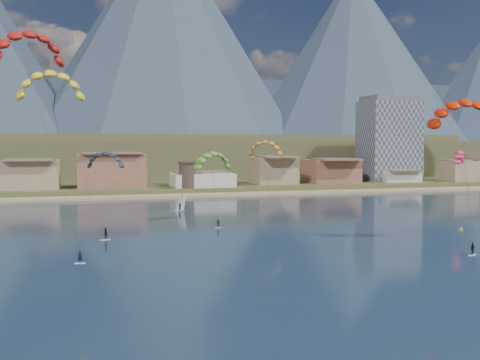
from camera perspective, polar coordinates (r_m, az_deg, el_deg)
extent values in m
plane|color=black|center=(77.24, 6.40, -8.97)|extent=(2400.00, 2400.00, 0.00)
cube|color=tan|center=(178.91, -6.32, -1.58)|extent=(2200.00, 12.00, 0.90)
cube|color=brown|center=(630.74, -12.87, 2.19)|extent=(2200.00, 900.00, 4.00)
cube|color=brown|center=(297.87, -2.20, 2.38)|extent=(320.00, 150.00, 15.00)
cube|color=brown|center=(330.15, -17.50, 2.61)|extent=(380.00, 170.00, 18.00)
cone|color=#2F3D4E|center=(933.53, -7.51, 13.99)|extent=(440.00, 440.00, 360.00)
cone|color=#2F3D4E|center=(978.18, 10.91, 11.41)|extent=(380.00, 380.00, 290.00)
cube|color=#2F3D4E|center=(971.11, -13.83, 6.09)|extent=(2000.00, 200.00, 110.00)
cube|color=gray|center=(227.92, 14.36, 3.70)|extent=(20.00, 16.00, 30.00)
cube|color=#59595E|center=(228.48, 14.43, 7.71)|extent=(18.00, 14.40, 2.00)
cylinder|color=#47382D|center=(187.17, -5.21, 0.43)|extent=(5.20, 5.20, 8.00)
cylinder|color=#47382D|center=(186.96, -5.21, 1.74)|extent=(5.82, 5.82, 0.60)
cube|color=silver|center=(85.09, -15.38, -7.86)|extent=(1.50, 0.61, 0.10)
imported|color=black|center=(84.92, -15.39, -7.27)|extent=(0.66, 0.47, 1.68)
cylinder|color=#262626|center=(90.05, -17.87, 2.43)|extent=(0.05, 0.05, 31.96)
cube|color=silver|center=(103.82, -13.05, -5.70)|extent=(1.79, 1.03, 0.11)
imported|color=black|center=(103.66, -13.06, -5.14)|extent=(1.15, 1.01, 1.97)
cylinder|color=#262626|center=(109.85, -15.69, 1.68)|extent=(0.05, 0.05, 29.64)
cube|color=silver|center=(94.58, 21.79, -6.82)|extent=(1.64, 1.10, 0.11)
imported|color=black|center=(94.41, 21.80, -6.24)|extent=(1.16, 0.85, 1.83)
cylinder|color=#262626|center=(99.62, 21.32, -0.32)|extent=(0.05, 0.05, 22.42)
cube|color=silver|center=(115.19, -2.15, -4.67)|extent=(1.41, 0.80, 0.09)
imported|color=black|center=(115.07, -2.15, -4.27)|extent=(1.13, 0.85, 1.55)
cylinder|color=#262626|center=(119.46, -2.44, -1.45)|extent=(0.05, 0.05, 14.36)
cylinder|color=#262626|center=(129.34, -12.90, -1.29)|extent=(0.04, 0.04, 13.51)
cylinder|color=#262626|center=(140.93, 2.99, -0.30)|extent=(0.04, 0.04, 15.48)
cylinder|color=#262626|center=(151.67, 21.42, -0.65)|extent=(0.04, 0.04, 13.77)
cube|color=silver|center=(143.80, -5.89, -2.98)|extent=(2.44, 0.88, 0.12)
imported|color=black|center=(143.69, -5.90, -2.62)|extent=(0.88, 0.61, 1.72)
cube|color=white|center=(143.63, -5.74, -2.12)|extent=(1.13, 2.66, 4.11)
sphere|color=gold|center=(120.23, 20.81, -4.53)|extent=(0.68, 0.68, 0.68)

